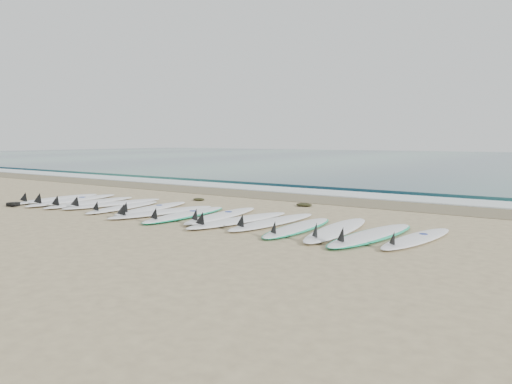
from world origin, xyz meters
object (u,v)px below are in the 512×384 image
Objects in this scene: leash_coil at (13,204)px; surfboard_14 at (416,238)px; surfboard_0 at (55,199)px; surfboard_7 at (184,215)px.

surfboard_14 is at bearing 8.81° from leash_coil.
surfboard_0 is 0.99× the size of surfboard_7.
surfboard_7 reaches higher than leash_coil.
surfboard_14 is at bearing -3.58° from surfboard_0.
surfboard_0 is 9.36m from surfboard_14.
surfboard_0 reaches higher than leash_coil.
surfboard_7 reaches higher than surfboard_14.
surfboard_7 is 1.14× the size of surfboard_14.
surfboard_0 is at bearing 173.66° from surfboard_7.
surfboard_14 is (4.71, 0.28, 0.00)m from surfboard_7.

